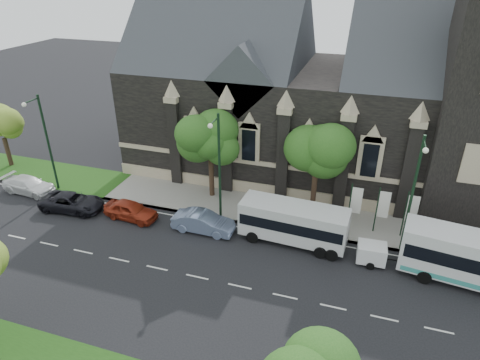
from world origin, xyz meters
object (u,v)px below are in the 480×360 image
at_px(tree_walk_far, 3,123).
at_px(banner_flag_left, 354,203).
at_px(street_lamp_mid, 218,163).
at_px(box_trailer, 371,253).
at_px(sedan, 203,222).
at_px(banner_flag_right, 409,211).
at_px(tree_walk_left, 213,136).
at_px(tree_walk_right, 321,148).
at_px(banner_flag_center, 381,207).
at_px(car_far_white, 29,185).
at_px(car_far_black, 72,202).
at_px(street_lamp_near, 413,190).
at_px(car_far_red, 131,210).
at_px(shuttle_bus, 294,222).
at_px(street_lamp_far, 46,139).

relative_size(tree_walk_far, banner_flag_left, 1.57).
height_order(tree_walk_far, street_lamp_mid, street_lamp_mid).
bearing_deg(box_trailer, sedan, 177.04).
bearing_deg(banner_flag_right, tree_walk_left, 173.96).
height_order(tree_walk_right, box_trailer, tree_walk_right).
height_order(tree_walk_far, banner_flag_center, tree_walk_far).
bearing_deg(car_far_white, car_far_black, -100.34).
bearing_deg(banner_flag_center, box_trailer, -94.94).
bearing_deg(banner_flag_right, banner_flag_center, 180.00).
height_order(tree_walk_far, street_lamp_near, street_lamp_near).
height_order(street_lamp_near, car_far_red, street_lamp_near).
xyz_separation_m(banner_flag_center, box_trailer, (-0.34, -3.90, -1.53)).
relative_size(tree_walk_left, street_lamp_near, 0.85).
distance_m(tree_walk_left, banner_flag_right, 16.52).
height_order(street_lamp_mid, banner_flag_right, street_lamp_mid).
height_order(street_lamp_near, banner_flag_right, street_lamp_near).
height_order(shuttle_bus, car_far_white, shuttle_bus).
bearing_deg(street_lamp_mid, banner_flag_left, 10.50).
height_order(street_lamp_mid, shuttle_bus, street_lamp_mid).
bearing_deg(sedan, street_lamp_far, 82.65).
bearing_deg(car_far_white, box_trailer, -88.87).
bearing_deg(banner_flag_center, banner_flag_right, 0.00).
relative_size(banner_flag_left, banner_flag_center, 1.00).
relative_size(banner_flag_center, box_trailer, 1.41).
bearing_deg(car_far_red, tree_walk_left, -37.91).
xyz_separation_m(street_lamp_near, car_far_white, (-32.11, -1.03, -4.38)).
height_order(street_lamp_mid, box_trailer, street_lamp_mid).
height_order(street_lamp_far, shuttle_bus, street_lamp_far).
distance_m(banner_flag_right, car_far_white, 32.58).
xyz_separation_m(banner_flag_center, banner_flag_right, (2.00, 0.00, 0.00)).
distance_m(banner_flag_center, banner_flag_right, 2.00).
height_order(tree_walk_left, banner_flag_center, tree_walk_left).
bearing_deg(car_far_red, tree_walk_far, 77.69).
relative_size(tree_walk_left, sedan, 1.57).
distance_m(sedan, car_far_red, 6.34).
bearing_deg(tree_walk_far, banner_flag_center, -1.86).
relative_size(tree_walk_far, car_far_white, 1.24).
relative_size(sedan, car_far_red, 1.08).
xyz_separation_m(shuttle_bus, sedan, (-6.91, -0.79, -0.95)).
bearing_deg(car_far_black, sedan, -93.02).
relative_size(street_lamp_near, shuttle_bus, 1.12).
bearing_deg(banner_flag_center, sedan, -163.53).
height_order(tree_walk_left, car_far_red, tree_walk_left).
relative_size(tree_walk_far, banner_flag_right, 1.57).
bearing_deg(car_far_black, car_far_red, -91.76).
distance_m(street_lamp_mid, street_lamp_far, 16.00).
xyz_separation_m(tree_walk_right, banner_flag_left, (3.08, -1.71, -3.43)).
distance_m(street_lamp_mid, car_far_red, 8.47).
relative_size(shuttle_bus, box_trailer, 2.83).
distance_m(banner_flag_center, car_far_red, 19.74).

